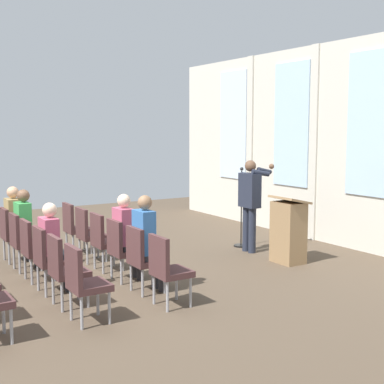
% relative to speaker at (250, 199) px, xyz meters
% --- Properties ---
extents(ground_plane, '(15.14, 15.14, 0.00)m').
position_rel_speaker_xyz_m(ground_plane, '(0.16, -3.98, -1.00)').
color(ground_plane, brown).
extents(rear_partition, '(10.44, 0.14, 3.97)m').
position_rel_speaker_xyz_m(rear_partition, '(0.20, 1.84, 1.02)').
color(rear_partition, beige).
rests_on(rear_partition, ground).
extents(speaker, '(0.51, 0.69, 1.71)m').
position_rel_speaker_xyz_m(speaker, '(0.00, 0.00, 0.00)').
color(speaker, '#232838').
rests_on(speaker, ground).
extents(mic_stand, '(0.28, 0.28, 1.55)m').
position_rel_speaker_xyz_m(mic_stand, '(-0.44, 0.13, -0.66)').
color(mic_stand, black).
rests_on(mic_stand, ground).
extents(lectern, '(0.60, 0.48, 1.16)m').
position_rel_speaker_xyz_m(lectern, '(0.99, 0.05, -0.44)').
color(lectern, '#93724C').
rests_on(lectern, ground).
extents(chair_r0_c0, '(0.46, 0.44, 0.94)m').
position_rel_speaker_xyz_m(chair_r0_c0, '(-1.57, -2.83, -0.46)').
color(chair_r0_c0, '#99999E').
rests_on(chair_r0_c0, ground).
extents(chair_r0_c1, '(0.46, 0.44, 0.94)m').
position_rel_speaker_xyz_m(chair_r0_c1, '(-0.88, -2.83, -0.46)').
color(chair_r0_c1, '#99999E').
rests_on(chair_r0_c1, ground).
extents(chair_r0_c2, '(0.46, 0.44, 0.94)m').
position_rel_speaker_xyz_m(chair_r0_c2, '(-0.19, -2.83, -0.46)').
color(chair_r0_c2, '#99999E').
rests_on(chair_r0_c2, ground).
extents(chair_r0_c3, '(0.46, 0.44, 0.94)m').
position_rel_speaker_xyz_m(chair_r0_c3, '(0.51, -2.83, -0.46)').
color(chair_r0_c3, '#99999E').
rests_on(chair_r0_c3, ground).
extents(audience_r0_c3, '(0.36, 0.39, 1.32)m').
position_rel_speaker_xyz_m(audience_r0_c3, '(0.51, -2.75, -0.26)').
color(audience_r0_c3, '#2D2D33').
rests_on(audience_r0_c3, ground).
extents(chair_r0_c4, '(0.46, 0.44, 0.94)m').
position_rel_speaker_xyz_m(chair_r0_c4, '(1.20, -2.83, -0.46)').
color(chair_r0_c4, '#99999E').
rests_on(chair_r0_c4, ground).
extents(audience_r0_c4, '(0.36, 0.39, 1.38)m').
position_rel_speaker_xyz_m(audience_r0_c4, '(1.20, -2.76, -0.24)').
color(audience_r0_c4, '#2D2D33').
rests_on(audience_r0_c4, ground).
extents(chair_r0_c5, '(0.46, 0.44, 0.94)m').
position_rel_speaker_xyz_m(chair_r0_c5, '(1.89, -2.83, -0.46)').
color(chair_r0_c5, '#99999E').
rests_on(chair_r0_c5, ground).
extents(chair_r1_c0, '(0.46, 0.44, 0.94)m').
position_rel_speaker_xyz_m(chair_r1_c0, '(-1.57, -3.96, -0.46)').
color(chair_r1_c0, '#99999E').
rests_on(chair_r1_c0, ground).
extents(audience_r1_c0, '(0.36, 0.39, 1.31)m').
position_rel_speaker_xyz_m(audience_r1_c0, '(-1.57, -3.87, -0.27)').
color(audience_r1_c0, '#2D2D33').
rests_on(audience_r1_c0, ground).
extents(chair_r1_c1, '(0.46, 0.44, 0.94)m').
position_rel_speaker_xyz_m(chair_r1_c1, '(-0.88, -3.96, -0.46)').
color(chair_r1_c1, '#99999E').
rests_on(chair_r1_c1, ground).
extents(audience_r1_c1, '(0.36, 0.39, 1.33)m').
position_rel_speaker_xyz_m(audience_r1_c1, '(-0.88, -3.88, -0.26)').
color(audience_r1_c1, '#2D2D33').
rests_on(audience_r1_c1, ground).
extents(chair_r1_c2, '(0.46, 0.44, 0.94)m').
position_rel_speaker_xyz_m(chair_r1_c2, '(-0.19, -3.96, -0.46)').
color(chair_r1_c2, '#99999E').
rests_on(chair_r1_c2, ground).
extents(chair_r1_c3, '(0.46, 0.44, 0.94)m').
position_rel_speaker_xyz_m(chair_r1_c3, '(0.51, -3.96, -0.46)').
color(chair_r1_c3, '#99999E').
rests_on(chair_r1_c3, ground).
extents(audience_r1_c3, '(0.36, 0.39, 1.27)m').
position_rel_speaker_xyz_m(audience_r1_c3, '(0.51, -3.87, -0.29)').
color(audience_r1_c3, '#2D2D33').
rests_on(audience_r1_c3, ground).
extents(chair_r1_c4, '(0.46, 0.44, 0.94)m').
position_rel_speaker_xyz_m(chair_r1_c4, '(1.20, -3.96, -0.46)').
color(chair_r1_c4, '#99999E').
rests_on(chair_r1_c4, ground).
extents(chair_r1_c5, '(0.46, 0.44, 0.94)m').
position_rel_speaker_xyz_m(chair_r1_c5, '(1.89, -3.96, -0.46)').
color(chair_r1_c5, '#99999E').
rests_on(chair_r1_c5, ground).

